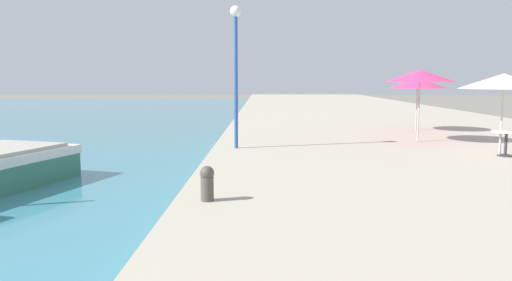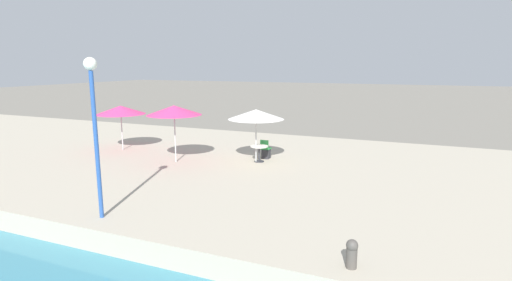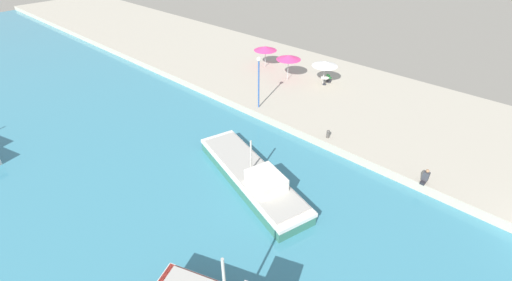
{
  "view_description": "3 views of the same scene",
  "coord_description": "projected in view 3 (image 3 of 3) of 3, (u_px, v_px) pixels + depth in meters",
  "views": [
    {
      "loc": [
        1.67,
        5.85,
        2.92
      ],
      "look_at": [
        1.5,
        17.51,
        1.5
      ],
      "focal_mm": 35.0,
      "sensor_mm": 36.0,
      "label": 1
    },
    {
      "loc": [
        -7.57,
        13.65,
        5.07
      ],
      "look_at": [
        8.63,
        20.46,
        1.7
      ],
      "focal_mm": 28.0,
      "sensor_mm": 36.0,
      "label": 2
    },
    {
      "loc": [
        -19.19,
        4.27,
        14.87
      ],
      "look_at": [
        -4.0,
        18.0,
        1.3
      ],
      "focal_mm": 24.0,
      "sensor_mm": 36.0,
      "label": 3
    }
  ],
  "objects": [
    {
      "name": "quay_promenade",
      "position": [
        208.0,
        52.0,
        43.13
      ],
      "size": [
        16.0,
        90.0,
        0.7
      ],
      "color": "#B2A893",
      "rests_on": "ground_plane"
    },
    {
      "name": "fishing_boat_mid",
      "position": [
        252.0,
        176.0,
        22.15
      ],
      "size": [
        5.47,
        10.62,
        3.32
      ],
      "rotation": [
        0.0,
        0.0,
        -0.29
      ],
      "color": "#33705B",
      "rests_on": "water_basin"
    },
    {
      "name": "cafe_umbrella_pink",
      "position": [
        325.0,
        64.0,
        32.88
      ],
      "size": [
        2.5,
        2.5,
        2.4
      ],
      "color": "#B7B7B7",
      "rests_on": "quay_promenade"
    },
    {
      "name": "cafe_umbrella_white",
      "position": [
        289.0,
        57.0,
        33.82
      ],
      "size": [
        2.45,
        2.45,
        2.58
      ],
      "color": "#B7B7B7",
      "rests_on": "quay_promenade"
    },
    {
      "name": "cafe_umbrella_striped",
      "position": [
        265.0,
        48.0,
        36.96
      ],
      "size": [
        2.49,
        2.49,
        2.29
      ],
      "color": "#B7B7B7",
      "rests_on": "quay_promenade"
    },
    {
      "name": "cafe_table",
      "position": [
        325.0,
        79.0,
        33.8
      ],
      "size": [
        0.8,
        0.8,
        0.74
      ],
      "color": "#333338",
      "rests_on": "quay_promenade"
    },
    {
      "name": "cafe_chair_left",
      "position": [
        329.0,
        79.0,
        34.34
      ],
      "size": [
        0.45,
        0.43,
        0.91
      ],
      "rotation": [
        0.0,
        0.0,
        4.65
      ],
      "color": "#2D2D33",
      "rests_on": "quay_promenade"
    },
    {
      "name": "person_at_quay",
      "position": [
        425.0,
        177.0,
        21.43
      ],
      "size": [
        0.54,
        0.36,
        0.99
      ],
      "color": "#232328",
      "rests_on": "quay_promenade"
    },
    {
      "name": "mooring_bollard",
      "position": [
        328.0,
        134.0,
        25.81
      ],
      "size": [
        0.26,
        0.26,
        0.65
      ],
      "color": "#4C4742",
      "rests_on": "quay_promenade"
    },
    {
      "name": "lamppost",
      "position": [
        259.0,
        74.0,
        28.4
      ],
      "size": [
        0.36,
        0.36,
        4.56
      ],
      "color": "#28519E",
      "rests_on": "quay_promenade"
    }
  ]
}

